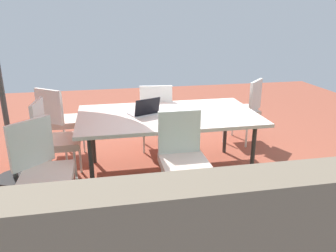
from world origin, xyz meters
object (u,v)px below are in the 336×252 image
(chair_north, at_px, (182,156))
(chair_northeast, at_px, (43,167))
(chair_south, at_px, (156,113))
(chair_east, at_px, (54,137))
(laptop, at_px, (145,111))
(cup, at_px, (165,116))
(chair_southwest, at_px, (245,107))
(chair_southeast, at_px, (59,118))
(dining_table, at_px, (168,118))

(chair_north, distance_m, chair_northeast, 1.32)
(chair_south, height_order, chair_northeast, same)
(chair_east, relative_size, laptop, 2.51)
(cup, bearing_deg, chair_southwest, -144.27)
(chair_north, distance_m, chair_east, 1.55)
(chair_southeast, relative_size, chair_south, 1.00)
(dining_table, relative_size, chair_east, 2.17)
(chair_east, bearing_deg, chair_southeast, 6.51)
(chair_south, distance_m, chair_northeast, 2.00)
(dining_table, relative_size, chair_northeast, 2.17)
(chair_southeast, height_order, laptop, chair_southeast)
(cup, bearing_deg, chair_northeast, 23.59)
(dining_table, height_order, chair_north, chair_north)
(chair_southwest, distance_m, chair_northeast, 3.09)
(chair_south, height_order, chair_east, same)
(chair_southwest, bearing_deg, dining_table, -16.15)
(chair_south, distance_m, chair_east, 1.48)
(chair_southwest, height_order, chair_northeast, same)
(chair_southwest, bearing_deg, cup, -10.84)
(chair_northeast, bearing_deg, chair_south, 7.66)
(chair_southwest, bearing_deg, laptop, -21.07)
(chair_north, distance_m, chair_southwest, 2.05)
(chair_southwest, xyz_separation_m, laptop, (1.61, 0.77, 0.25))
(chair_north, height_order, chair_southwest, same)
(cup, bearing_deg, dining_table, -108.07)
(chair_north, xyz_separation_m, laptop, (0.27, -0.79, 0.25))
(dining_table, bearing_deg, chair_east, -1.22)
(chair_north, relative_size, chair_northeast, 1.00)
(chair_south, relative_size, laptop, 2.51)
(chair_southeast, relative_size, chair_southwest, 1.00)
(chair_south, bearing_deg, cup, 93.99)
(chair_southwest, bearing_deg, chair_southeast, -46.04)
(laptop, bearing_deg, chair_north, 86.48)
(chair_southeast, xyz_separation_m, chair_north, (-1.35, 1.53, 0.00))
(chair_south, distance_m, cup, 1.01)
(dining_table, bearing_deg, chair_south, -87.56)
(chair_east, bearing_deg, chair_southwest, -69.27)
(chair_southeast, height_order, chair_southwest, same)
(chair_southeast, distance_m, chair_south, 1.32)
(dining_table, relative_size, chair_southeast, 2.17)
(dining_table, height_order, chair_northeast, chair_northeast)
(dining_table, height_order, chair_southeast, chair_southeast)
(chair_southeast, height_order, chair_north, same)
(laptop, xyz_separation_m, cup, (-0.20, 0.25, 0.00))
(dining_table, distance_m, chair_southeast, 1.56)
(chair_south, relative_size, chair_southwest, 1.00)
(chair_southeast, height_order, chair_south, same)
(chair_northeast, relative_size, laptop, 2.51)
(dining_table, xyz_separation_m, chair_north, (0.00, 0.77, -0.16))
(dining_table, xyz_separation_m, chair_south, (0.03, -0.74, -0.16))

